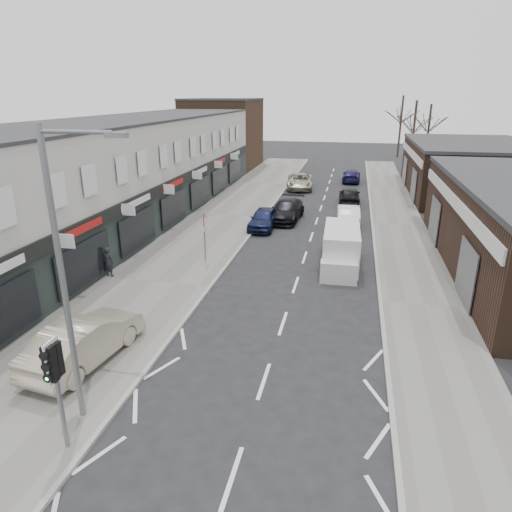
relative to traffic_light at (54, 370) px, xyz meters
The scene contains 21 objects.
ground 5.41m from the traffic_light, 24.61° to the left, with size 160.00×160.00×0.00m, color black.
pavement_left 24.24m from the traffic_light, 95.59° to the left, with size 5.50×64.00×0.12m, color slate.
pavement_right 26.18m from the traffic_light, 67.09° to the left, with size 3.50×64.00×0.12m, color slate.
shop_terrace_left 23.39m from the traffic_light, 112.93° to the left, with size 8.00×41.00×7.10m, color #B9B6A9.
brick_block_far 47.91m from the traffic_light, 100.95° to the left, with size 8.00×10.00×8.00m, color #49311F.
right_unit_far 39.78m from the traffic_light, 64.86° to the left, with size 10.00×16.00×4.50m, color #342217.
tree_far_a 51.84m from the traffic_light, 75.00° to the left, with size 3.60×3.60×8.00m, color #382D26, non-canonical shape.
tree_far_b 58.28m from the traffic_light, 74.15° to the left, with size 3.60×3.60×7.50m, color #382D26, non-canonical shape.
tree_far_c 63.39m from the traffic_light, 78.25° to the left, with size 3.60×3.60×8.50m, color #382D26, non-canonical shape.
traffic_light is the anchor object (origin of this frame).
street_lamp 2.52m from the traffic_light, 95.88° to the left, with size 2.23×0.22×8.00m.
warning_sign 14.04m from the traffic_light, 93.10° to the left, with size 0.12×0.80×2.70m.
white_van 16.53m from the traffic_light, 67.12° to the left, with size 1.95×5.25×2.03m.
sedan_on_pavement 4.39m from the traffic_light, 114.37° to the left, with size 1.65×4.74×1.56m, color #AFA28C.
pedestrian 12.03m from the traffic_light, 113.72° to the left, with size 0.55×0.36×1.52m, color black.
parked_car_left_a 21.40m from the traffic_light, 87.31° to the left, with size 1.65×4.10×1.40m, color #121839.
parked_car_left_b 23.98m from the traffic_light, 84.72° to the left, with size 2.03×4.99×1.45m, color black.
parked_car_left_c 35.71m from the traffic_light, 87.15° to the left, with size 2.38×5.17×1.44m, color #A39C82.
parked_car_right_a 24.61m from the traffic_light, 74.41° to the left, with size 1.49×4.26×1.40m, color silver.
parked_car_right_b 30.68m from the traffic_light, 77.56° to the left, with size 1.70×4.23×1.44m, color black.
parked_car_right_c 40.94m from the traffic_light, 80.71° to the left, with size 1.78×4.37×1.27m, color #15133D.
Camera 1 is at (2.34, -10.25, 8.73)m, focal length 32.00 mm.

